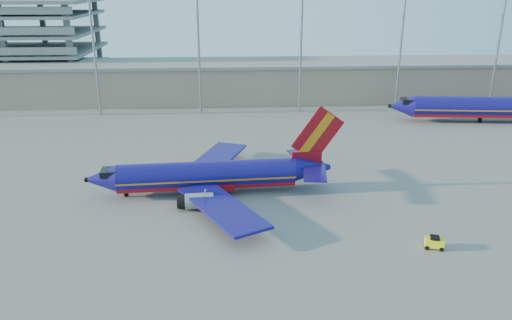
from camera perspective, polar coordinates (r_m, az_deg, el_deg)
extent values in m
plane|color=slate|center=(58.42, -3.22, -5.65)|extent=(220.00, 220.00, 0.00)
cube|color=gray|center=(113.25, 1.59, 8.96)|extent=(120.00, 15.00, 8.00)
cube|color=slate|center=(112.55, 1.61, 11.06)|extent=(122.00, 16.00, 0.60)
cylinder|color=gray|center=(102.54, -18.09, 12.57)|extent=(0.44, 0.44, 28.00)
cylinder|color=gray|center=(99.58, -6.58, 13.19)|extent=(0.44, 0.44, 28.00)
cylinder|color=gray|center=(100.58, 5.19, 13.30)|extent=(0.44, 0.44, 28.00)
cylinder|color=gray|center=(105.44, 16.28, 12.91)|extent=(0.44, 0.44, 28.00)
cylinder|color=gray|center=(113.65, 26.04, 12.18)|extent=(0.44, 0.44, 28.00)
cylinder|color=navy|center=(62.12, -5.61, -1.67)|extent=(21.95, 4.64, 3.36)
cube|color=maroon|center=(62.44, -5.58, -2.41)|extent=(21.91, 4.01, 1.18)
cube|color=orange|center=(62.21, -5.60, -1.86)|extent=(21.95, 4.68, 0.20)
cone|color=navy|center=(63.24, -17.29, -2.11)|extent=(4.01, 3.58, 3.36)
cube|color=black|center=(62.73, -16.31, -1.34)|extent=(2.31, 2.49, 0.73)
cone|color=navy|center=(63.61, 6.40, -0.87)|extent=(4.91, 3.63, 3.36)
cube|color=maroon|center=(63.03, 5.80, 0.14)|extent=(3.84, 0.72, 2.00)
cube|color=maroon|center=(62.34, 7.04, 2.94)|extent=(6.67, 0.68, 7.24)
cube|color=orange|center=(62.30, 6.88, 2.94)|extent=(4.45, 0.64, 5.68)
cube|color=navy|center=(66.19, 5.51, 0.44)|extent=(4.17, 6.33, 0.20)
cube|color=navy|center=(60.55, 6.74, -1.46)|extent=(3.56, 6.15, 0.20)
cube|color=navy|center=(69.93, -4.66, 0.11)|extent=(9.20, 14.77, 0.32)
cube|color=navy|center=(55.13, -3.92, -5.39)|extent=(10.50, 14.58, 0.32)
cube|color=maroon|center=(62.59, -5.16, -2.70)|extent=(5.65, 3.86, 0.91)
cylinder|color=gray|center=(67.03, -6.62, -1.37)|extent=(3.38, 2.10, 1.91)
cylinder|color=gray|center=(58.30, -6.50, -4.67)|extent=(3.38, 2.10, 1.91)
cylinder|color=gray|center=(63.50, -14.61, -3.66)|extent=(0.23, 0.23, 1.00)
cylinder|color=black|center=(63.58, -14.59, -3.83)|extent=(0.59, 0.26, 0.58)
cylinder|color=black|center=(65.12, -4.41, -2.57)|extent=(0.79, 0.54, 0.76)
cylinder|color=black|center=(60.77, -4.19, -4.24)|extent=(0.79, 0.54, 0.76)
cylinder|color=navy|center=(103.21, 24.40, 5.53)|extent=(26.00, 6.80, 3.97)
cube|color=maroon|center=(103.43, 24.33, 4.99)|extent=(25.92, 6.06, 1.39)
cube|color=orange|center=(103.26, 24.38, 5.39)|extent=(26.01, 6.85, 0.24)
cone|color=navy|center=(98.67, 16.18, 5.94)|extent=(4.91, 4.44, 3.97)
cube|color=black|center=(98.78, 17.03, 6.48)|extent=(2.87, 3.06, 0.86)
cylinder|color=black|center=(103.75, 24.22, 4.25)|extent=(0.83, 0.83, 0.96)
cube|color=yellow|center=(53.01, 19.71, -8.87)|extent=(2.01, 1.50, 0.85)
cube|color=black|center=(52.78, 19.78, -8.38)|extent=(1.09, 1.14, 0.30)
cylinder|color=black|center=(53.53, 18.89, -8.99)|extent=(0.47, 0.28, 0.44)
cylinder|color=black|center=(52.71, 18.97, -9.47)|extent=(0.47, 0.28, 0.44)
cylinder|color=black|center=(53.71, 20.35, -9.07)|extent=(0.47, 0.28, 0.44)
cylinder|color=black|center=(52.89, 20.45, -9.55)|extent=(0.47, 0.28, 0.44)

